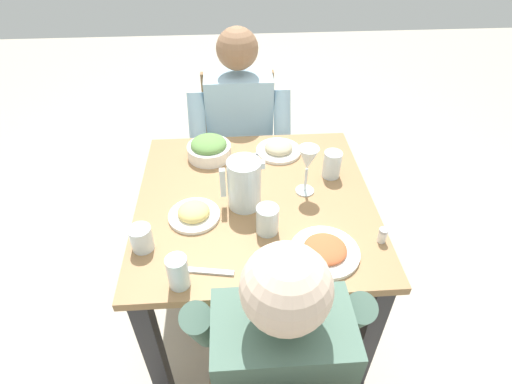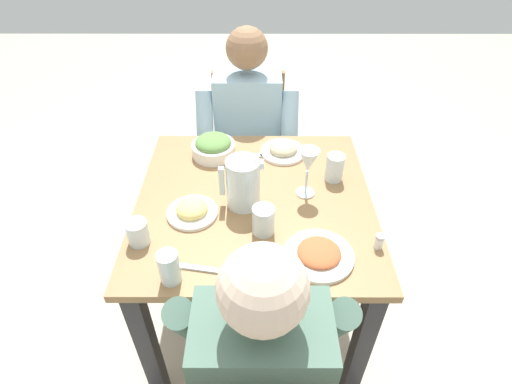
% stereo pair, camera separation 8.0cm
% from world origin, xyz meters
% --- Properties ---
extents(ground_plane, '(8.00, 8.00, 0.00)m').
position_xyz_m(ground_plane, '(0.00, 0.00, 0.00)').
color(ground_plane, '#B7AD99').
extents(dining_table, '(0.87, 0.87, 0.73)m').
position_xyz_m(dining_table, '(0.00, 0.00, 0.61)').
color(dining_table, '#997047').
rests_on(dining_table, ground_plane).
extents(chair_near, '(0.40, 0.40, 0.86)m').
position_xyz_m(chair_near, '(0.04, -0.76, 0.48)').
color(chair_near, olive).
rests_on(chair_near, ground_plane).
extents(diner_near, '(0.48, 0.53, 1.15)m').
position_xyz_m(diner_near, '(0.04, -0.56, 0.63)').
color(diner_near, '#9EC6E0').
rests_on(diner_near, ground_plane).
extents(diner_far, '(0.48, 0.53, 1.15)m').
position_xyz_m(diner_far, '(-0.02, 0.56, 0.63)').
color(diner_far, '#4C6B5B').
rests_on(diner_far, ground_plane).
extents(water_pitcher, '(0.16, 0.12, 0.19)m').
position_xyz_m(water_pitcher, '(0.04, 0.03, 0.83)').
color(water_pitcher, silver).
rests_on(water_pitcher, dining_table).
extents(salad_bowl, '(0.18, 0.18, 0.09)m').
position_xyz_m(salad_bowl, '(0.17, -0.29, 0.77)').
color(salad_bowl, white).
rests_on(salad_bowl, dining_table).
extents(plate_fries, '(0.18, 0.18, 0.05)m').
position_xyz_m(plate_fries, '(0.22, 0.08, 0.75)').
color(plate_fries, white).
rests_on(plate_fries, dining_table).
extents(plate_beans, '(0.19, 0.19, 0.05)m').
position_xyz_m(plate_beans, '(-0.12, -0.30, 0.75)').
color(plate_beans, white).
rests_on(plate_beans, dining_table).
extents(plate_rice_curry, '(0.22, 0.22, 0.04)m').
position_xyz_m(plate_rice_curry, '(-0.21, 0.28, 0.75)').
color(plate_rice_curry, white).
rests_on(plate_rice_curry, dining_table).
extents(water_glass_near_left, '(0.06, 0.06, 0.11)m').
position_xyz_m(water_glass_near_left, '(0.25, 0.37, 0.79)').
color(water_glass_near_left, silver).
rests_on(water_glass_near_left, dining_table).
extents(water_glass_near_right, '(0.07, 0.07, 0.09)m').
position_xyz_m(water_glass_near_right, '(0.38, 0.22, 0.78)').
color(water_glass_near_right, silver).
rests_on(water_glass_near_right, dining_table).
extents(water_glass_by_pitcher, '(0.08, 0.08, 0.10)m').
position_xyz_m(water_glass_by_pitcher, '(-0.03, 0.17, 0.78)').
color(water_glass_by_pitcher, silver).
rests_on(water_glass_by_pitcher, dining_table).
extents(water_glass_far_right, '(0.07, 0.07, 0.11)m').
position_xyz_m(water_glass_far_right, '(-0.31, -0.12, 0.79)').
color(water_glass_far_right, silver).
rests_on(water_glass_far_right, dining_table).
extents(wine_glass, '(0.08, 0.08, 0.20)m').
position_xyz_m(wine_glass, '(-0.19, -0.03, 0.87)').
color(wine_glass, silver).
rests_on(wine_glass, dining_table).
extents(salt_shaker, '(0.03, 0.03, 0.05)m').
position_xyz_m(salt_shaker, '(-0.40, 0.24, 0.76)').
color(salt_shaker, white).
rests_on(salt_shaker, dining_table).
extents(fork_near, '(0.17, 0.03, 0.01)m').
position_xyz_m(fork_near, '(-0.21, 0.31, 0.74)').
color(fork_near, silver).
rests_on(fork_near, dining_table).
extents(knife_near, '(0.19, 0.05, 0.01)m').
position_xyz_m(knife_near, '(0.18, 0.33, 0.74)').
color(knife_near, silver).
rests_on(knife_near, dining_table).
extents(fork_far, '(0.17, 0.08, 0.01)m').
position_xyz_m(fork_far, '(-0.09, -0.30, 0.74)').
color(fork_far, silver).
rests_on(fork_far, dining_table).
extents(knife_far, '(0.18, 0.08, 0.01)m').
position_xyz_m(knife_far, '(-0.11, -0.30, 0.74)').
color(knife_far, silver).
rests_on(knife_far, dining_table).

